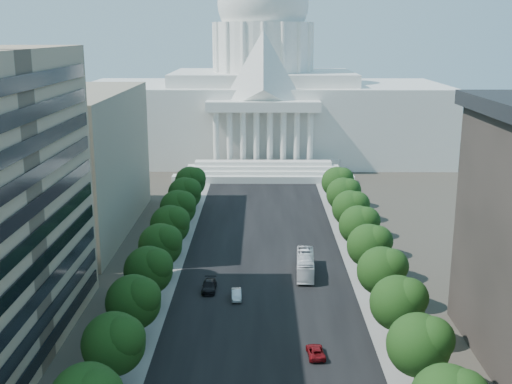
{
  "coord_description": "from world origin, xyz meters",
  "views": [
    {
      "loc": [
        -0.59,
        -32.95,
        41.99
      ],
      "look_at": [
        -1.45,
        73.4,
        15.32
      ],
      "focal_mm": 45.0,
      "sensor_mm": 36.0,
      "label": 1
    }
  ],
  "objects_px": {
    "car_silver": "(236,295)",
    "city_bus": "(305,264)",
    "car_dark_b": "(209,286)",
    "car_red": "(316,352)"
  },
  "relations": [
    {
      "from": "car_silver",
      "to": "city_bus",
      "type": "height_order",
      "value": "city_bus"
    },
    {
      "from": "car_dark_b",
      "to": "car_red",
      "type": "bearing_deg",
      "value": -53.33
    },
    {
      "from": "car_dark_b",
      "to": "city_bus",
      "type": "height_order",
      "value": "city_bus"
    },
    {
      "from": "car_red",
      "to": "car_dark_b",
      "type": "height_order",
      "value": "car_dark_b"
    },
    {
      "from": "city_bus",
      "to": "car_dark_b",
      "type": "bearing_deg",
      "value": -151.11
    },
    {
      "from": "car_red",
      "to": "city_bus",
      "type": "bearing_deg",
      "value": -95.37
    },
    {
      "from": "car_dark_b",
      "to": "city_bus",
      "type": "distance_m",
      "value": 18.33
    },
    {
      "from": "car_silver",
      "to": "car_red",
      "type": "height_order",
      "value": "car_silver"
    },
    {
      "from": "car_red",
      "to": "city_bus",
      "type": "height_order",
      "value": "city_bus"
    },
    {
      "from": "car_silver",
      "to": "city_bus",
      "type": "distance_m",
      "value": 16.37
    }
  ]
}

